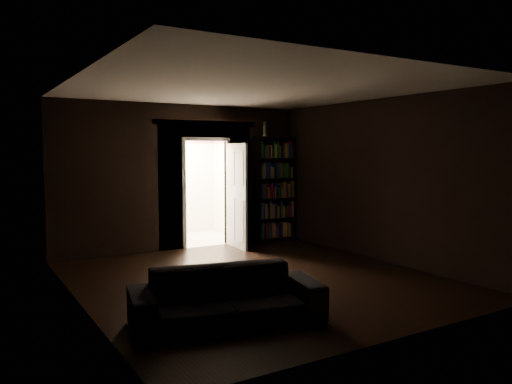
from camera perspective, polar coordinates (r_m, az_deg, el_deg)
ground at (r=7.52m, az=0.01°, el=-9.96°), size 5.50×5.50×0.00m
room_walls at (r=8.21m, az=-3.91°, el=3.16°), size 5.02×5.61×2.84m
kitchen_alcove at (r=10.98m, az=-8.20°, el=1.05°), size 2.20×1.80×2.60m
sofa at (r=5.59m, az=-3.34°, el=-10.87°), size 2.24×1.32×0.81m
bookshelf at (r=10.56m, az=2.06°, el=0.35°), size 0.95×0.64×2.20m
refrigerator at (r=11.08m, az=-10.64°, el=-0.95°), size 0.91×0.87×1.65m
door at (r=9.78m, az=-2.21°, el=-0.44°), size 0.10×0.85×2.05m
figurine at (r=10.38m, az=0.99°, el=7.19°), size 0.12×0.12×0.30m
bottles at (r=10.97m, az=-10.59°, el=4.02°), size 0.67×0.15×0.27m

